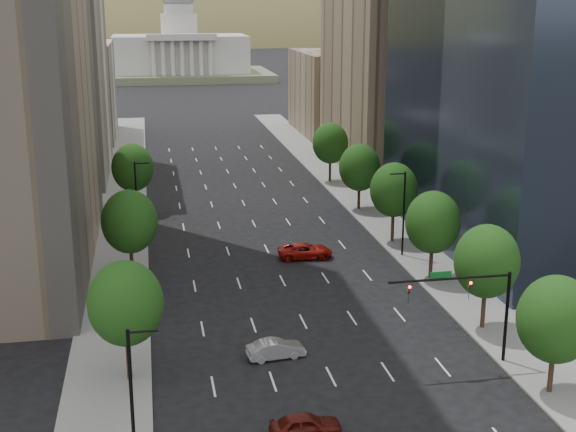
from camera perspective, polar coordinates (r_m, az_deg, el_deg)
sidewalk_left at (r=83.14m, az=-12.21°, el=-2.88°), size 6.00×200.00×0.15m
sidewalk_right at (r=87.49m, az=8.51°, el=-1.78°), size 6.00×200.00×0.15m
midrise_cream_left at (r=122.98m, az=-16.64°, el=10.98°), size 14.00×30.00×35.00m
filler_left at (r=156.45m, az=-15.16°, el=8.78°), size 14.00×26.00×18.00m
parking_tan_right at (r=125.08m, az=7.08°, el=10.41°), size 14.00×30.00×30.00m
filler_right at (r=157.44m, az=3.42°, el=8.95°), size 14.00×26.00×16.00m
tree_right_0 at (r=54.99m, az=18.94°, el=-7.13°), size 5.20×5.20×8.39m
tree_right_1 at (r=64.02m, az=14.26°, el=-3.22°), size 5.20×5.20×8.75m
tree_right_2 at (r=74.62m, az=10.51°, el=-0.46°), size 5.20×5.20×8.61m
tree_right_3 at (r=85.50m, az=7.71°, el=1.89°), size 5.20×5.20×8.89m
tree_right_4 at (r=98.67m, az=5.23°, el=3.53°), size 5.20×5.20×8.46m
tree_right_5 at (r=113.83m, az=3.10°, el=5.31°), size 5.20×5.20×8.75m
tree_left_0 at (r=54.82m, az=-11.75°, el=-6.26°), size 5.20×5.20×8.75m
tree_left_1 at (r=73.73m, az=-11.46°, el=-0.41°), size 5.20×5.20×8.97m
tree_left_2 at (r=99.08m, az=-11.25°, el=3.47°), size 5.20×5.20×8.68m
streetlight_rn at (r=80.98m, az=8.38°, el=0.34°), size 1.70×0.20×9.00m
streetlight_ls at (r=44.26m, az=-11.23°, el=-13.01°), size 1.70×0.20×9.00m
streetlight_ln at (r=86.58m, az=-10.93°, el=1.21°), size 1.70×0.20×9.00m
traffic_signal at (r=57.70m, az=13.50°, el=-5.86°), size 9.12×0.40×7.38m
capitol at (r=269.53m, az=-7.86°, el=11.65°), size 60.00×40.00×35.20m
foothills at (r=623.40m, az=-6.00°, el=9.50°), size 720.00×413.00×263.00m
car_maroon at (r=49.29m, az=1.29°, el=-14.99°), size 4.43×1.82×1.50m
car_silver at (r=58.93m, az=-0.90°, el=-9.66°), size 4.50×2.07×1.43m
car_red_far at (r=80.77m, az=1.26°, el=-2.55°), size 5.68×2.74×1.56m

